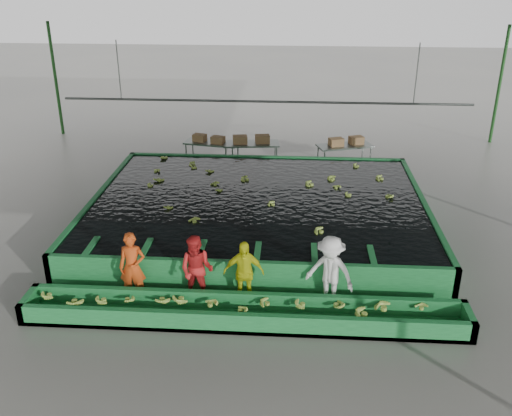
# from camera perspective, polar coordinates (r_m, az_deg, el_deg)

# --- Properties ---
(ground) EXTENTS (80.00, 80.00, 0.00)m
(ground) POSITION_cam_1_polar(r_m,az_deg,el_deg) (16.16, -0.12, -3.96)
(ground) COLOR slate
(ground) RESTS_ON ground
(shed_roof) EXTENTS (20.00, 22.00, 0.04)m
(shed_roof) POSITION_cam_1_polar(r_m,az_deg,el_deg) (14.52, -0.14, 13.78)
(shed_roof) COLOR gray
(shed_roof) RESTS_ON shed_posts
(shed_posts) EXTENTS (20.00, 22.00, 5.00)m
(shed_posts) POSITION_cam_1_polar(r_m,az_deg,el_deg) (15.16, -0.13, 4.43)
(shed_posts) COLOR #1B4A1B
(shed_posts) RESTS_ON ground
(flotation_tank) EXTENTS (10.00, 8.00, 0.90)m
(flotation_tank) POSITION_cam_1_polar(r_m,az_deg,el_deg) (17.31, 0.23, -0.33)
(flotation_tank) COLOR #1A6E31
(flotation_tank) RESTS_ON ground
(tank_water) EXTENTS (9.70, 7.70, 0.00)m
(tank_water) POSITION_cam_1_polar(r_m,az_deg,el_deg) (17.15, 0.23, 0.89)
(tank_water) COLOR black
(tank_water) RESTS_ON flotation_tank
(sorting_trough) EXTENTS (10.00, 1.00, 0.50)m
(sorting_trough) POSITION_cam_1_polar(r_m,az_deg,el_deg) (12.95, -1.27, -10.41)
(sorting_trough) COLOR #1A6E31
(sorting_trough) RESTS_ON ground
(cableway_rail) EXTENTS (0.08, 0.08, 14.00)m
(cableway_rail) POSITION_cam_1_polar(r_m,az_deg,el_deg) (19.81, 0.91, 10.60)
(cableway_rail) COLOR #59605B
(cableway_rail) RESTS_ON shed_roof
(rail_hanger_left) EXTENTS (0.04, 0.04, 2.00)m
(rail_hanger_left) POSITION_cam_1_polar(r_m,az_deg,el_deg) (20.48, -13.57, 13.26)
(rail_hanger_left) COLOR #59605B
(rail_hanger_left) RESTS_ON shed_roof
(rail_hanger_right) EXTENTS (0.04, 0.04, 2.00)m
(rail_hanger_right) POSITION_cam_1_polar(r_m,az_deg,el_deg) (19.98, 15.78, 12.78)
(rail_hanger_right) COLOR #59605B
(rail_hanger_right) RESTS_ON shed_roof
(worker_a) EXTENTS (0.65, 0.44, 1.72)m
(worker_a) POSITION_cam_1_polar(r_m,az_deg,el_deg) (13.77, -12.25, -5.77)
(worker_a) COLOR #C64213
(worker_a) RESTS_ON ground
(worker_b) EXTENTS (0.93, 0.78, 1.69)m
(worker_b) POSITION_cam_1_polar(r_m,az_deg,el_deg) (13.45, -5.95, -6.14)
(worker_b) COLOR red
(worker_b) RESTS_ON ground
(worker_c) EXTENTS (0.97, 0.46, 1.61)m
(worker_c) POSITION_cam_1_polar(r_m,az_deg,el_deg) (13.33, -1.24, -6.48)
(worker_c) COLOR #CAD015
(worker_c) RESTS_ON ground
(worker_d) EXTENTS (1.34, 1.10, 1.80)m
(worker_d) POSITION_cam_1_polar(r_m,az_deg,el_deg) (13.27, 7.41, -6.39)
(worker_d) COLOR white
(worker_d) RESTS_ON ground
(packing_table_left) EXTENTS (2.21, 1.21, 0.95)m
(packing_table_left) POSITION_cam_1_polar(r_m,az_deg,el_deg) (22.46, -4.40, 5.44)
(packing_table_left) COLOR #59605B
(packing_table_left) RESTS_ON ground
(packing_table_mid) EXTENTS (2.24, 1.09, 0.98)m
(packing_table_mid) POSITION_cam_1_polar(r_m,az_deg,el_deg) (22.18, -0.51, 5.32)
(packing_table_mid) COLOR #59605B
(packing_table_mid) RESTS_ON ground
(packing_table_right) EXTENTS (2.23, 1.43, 0.94)m
(packing_table_right) POSITION_cam_1_polar(r_m,az_deg,el_deg) (22.30, 8.78, 5.09)
(packing_table_right) COLOR #59605B
(packing_table_right) RESTS_ON ground
(box_stack_left) EXTENTS (1.32, 0.72, 0.27)m
(box_stack_left) POSITION_cam_1_polar(r_m,az_deg,el_deg) (22.28, -4.73, 6.57)
(box_stack_left) COLOR brown
(box_stack_left) RESTS_ON packing_table_left
(box_stack_mid) EXTENTS (1.44, 0.61, 0.30)m
(box_stack_mid) POSITION_cam_1_polar(r_m,az_deg,el_deg) (22.02, -0.48, 6.52)
(box_stack_mid) COLOR brown
(box_stack_mid) RESTS_ON packing_table_mid
(box_stack_right) EXTENTS (1.41, 0.82, 0.29)m
(box_stack_right) POSITION_cam_1_polar(r_m,az_deg,el_deg) (22.19, 8.99, 6.27)
(box_stack_right) COLOR brown
(box_stack_right) RESTS_ON packing_table_right
(floating_bananas) EXTENTS (9.16, 6.25, 0.12)m
(floating_bananas) POSITION_cam_1_polar(r_m,az_deg,el_deg) (17.89, 0.40, 1.89)
(floating_bananas) COLOR #92B240
(floating_bananas) RESTS_ON tank_water
(trough_bananas) EXTENTS (9.50, 0.63, 0.13)m
(trough_bananas) POSITION_cam_1_polar(r_m,az_deg,el_deg) (12.87, -1.27, -9.85)
(trough_bananas) COLOR #92B240
(trough_bananas) RESTS_ON sorting_trough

